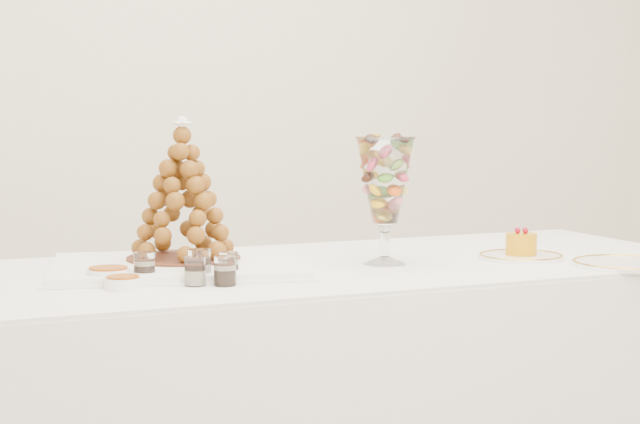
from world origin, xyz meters
name	(u,v)px	position (x,y,z in m)	size (l,w,h in m)	color
buffet_table	(320,418)	(-0.05, 0.15, 0.40)	(2.14, 0.95, 0.80)	white
lace_tray	(177,266)	(-0.41, 0.19, 0.81)	(0.61, 0.45, 0.02)	white
macaron_vase	(385,182)	(0.11, 0.11, 1.01)	(0.15, 0.15, 0.32)	white
cake_plate	(521,257)	(0.49, 0.07, 0.80)	(0.23, 0.23, 0.01)	white
spare_plate	(623,264)	(0.66, -0.14, 0.80)	(0.26, 0.26, 0.01)	white
verrine_a	(144,266)	(-0.52, 0.06, 0.83)	(0.05, 0.05, 0.07)	white
verrine_b	(199,265)	(-0.40, 0.01, 0.84)	(0.05, 0.05, 0.07)	white
verrine_c	(229,265)	(-0.33, 0.03, 0.83)	(0.05, 0.05, 0.06)	white
verrine_d	(195,271)	(-0.43, -0.05, 0.83)	(0.05, 0.05, 0.07)	white
verrine_e	(225,271)	(-0.37, -0.08, 0.83)	(0.05, 0.05, 0.07)	white
ramekin_back	(108,275)	(-0.60, 0.07, 0.81)	(0.10, 0.10, 0.03)	white
ramekin_front	(123,283)	(-0.59, -0.04, 0.81)	(0.08, 0.08, 0.03)	white
croquembouche	(183,190)	(-0.39, 0.24, 0.99)	(0.30, 0.30, 0.36)	#5F2B18
mousse_cake	(521,244)	(0.49, 0.07, 0.84)	(0.08, 0.08, 0.07)	orange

